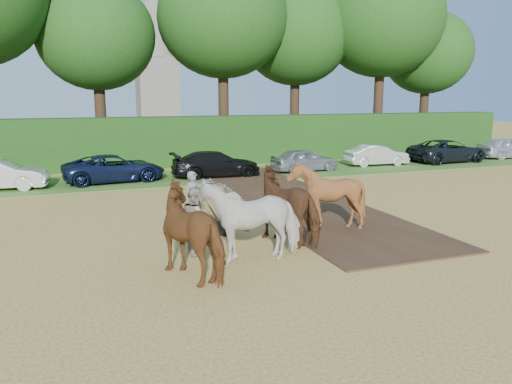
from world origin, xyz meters
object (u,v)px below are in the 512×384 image
at_px(parked_cars, 273,160).
at_px(plough_team, 270,210).
at_px(spectator_near, 196,220).
at_px(church, 155,19).

bearing_deg(parked_cars, plough_team, -112.49).
bearing_deg(spectator_near, plough_team, -96.79).
xyz_separation_m(spectator_near, parked_cars, (7.43, 12.69, -0.23)).
relative_size(plough_team, church, 0.27).
height_order(plough_team, church, church).
height_order(parked_cars, church, church).
distance_m(plough_team, parked_cars, 13.98).
bearing_deg(plough_team, church, 83.91).
bearing_deg(church, plough_team, -96.09).
distance_m(spectator_near, church, 55.73).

